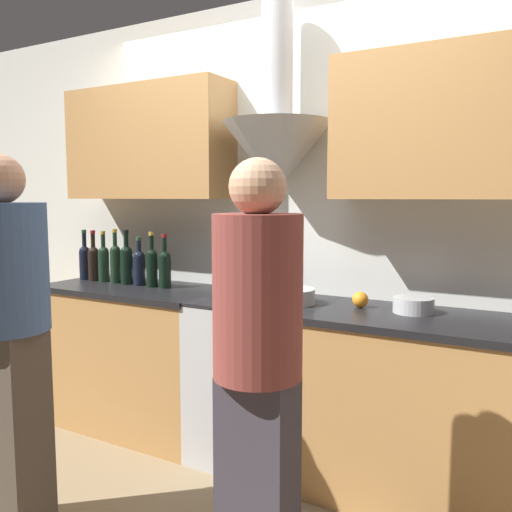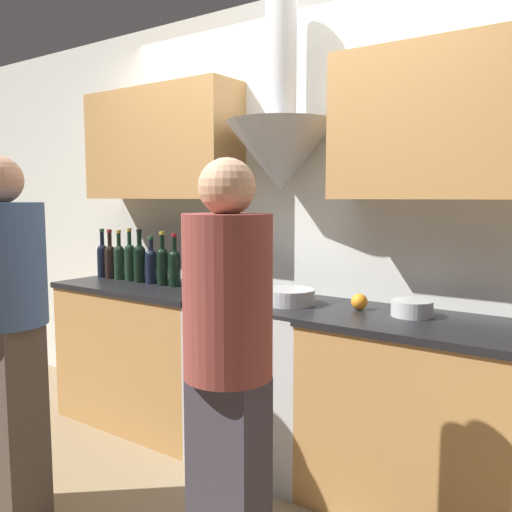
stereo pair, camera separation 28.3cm
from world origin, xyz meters
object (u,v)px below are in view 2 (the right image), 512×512
Objects in this scene: orange_fruit at (359,302)px; wine_bottle_2 at (119,260)px; wine_bottle_0 at (103,258)px; mixing_bowl at (289,297)px; person_foreground_right at (228,365)px; wine_bottle_7 at (174,266)px; person_foreground_left at (6,325)px; stove_range at (267,380)px; wine_bottle_6 at (162,264)px; wine_bottle_5 at (151,264)px; stock_pot at (241,282)px; wine_bottle_4 at (140,261)px; wine_bottle_1 at (110,259)px; saucepan at (412,308)px; wine_bottle_3 at (130,260)px.

wine_bottle_2 is at bearing -179.44° from orange_fruit.
wine_bottle_0 is 1.59m from mixing_bowl.
wine_bottle_7 is at bearing 140.36° from person_foreground_right.
person_foreground_left reaches higher than mixing_bowl.
stove_range is at bearing 60.88° from person_foreground_left.
wine_bottle_6 reaches higher than mixing_bowl.
stock_pot is at bearing -4.11° from wine_bottle_5.
wine_bottle_4 is 1.30× the size of mixing_bowl.
wine_bottle_0 is at bearing 178.22° from stove_range.
stock_pot is (1.16, -0.05, -0.05)m from wine_bottle_1.
wine_bottle_2 is 0.96× the size of wine_bottle_4.
wine_bottle_6 is (0.21, -0.00, -0.00)m from wine_bottle_4.
wine_bottle_1 is 2.10m from person_foreground_right.
wine_bottle_1 is at bearing -179.28° from orange_fruit.
wine_bottle_2 reaches higher than saucepan.
wine_bottle_0 is 1.26× the size of mixing_bowl.
person_foreground_right is at bearing -31.83° from wine_bottle_3.
mixing_bowl is at bearing -2.91° from wine_bottle_4.
wine_bottle_7 reaches higher than orange_fruit.
stock_pot is at bearing -2.36° from wine_bottle_1.
wine_bottle_2 is at bearing -179.40° from wine_bottle_7.
stove_range is 1.37m from person_foreground_left.
wine_bottle_2 is at bearing -179.72° from wine_bottle_5.
orange_fruit is 1.65m from person_foreground_left.
wine_bottle_5 reaches higher than orange_fruit.
wine_bottle_2 is 1.32m from person_foreground_left.
wine_bottle_1 is 1.26× the size of mixing_bowl.
saucepan is at bearing 0.75° from wine_bottle_2.
wine_bottle_5 is at bearing 0.28° from wine_bottle_2.
wine_bottle_6 is 1.28× the size of mixing_bowl.
mixing_bowl is (0.89, -0.07, -0.09)m from wine_bottle_7.
wine_bottle_1 is 1.17m from stock_pot.
wine_bottle_5 is at bearing 104.56° from person_foreground_left.
wine_bottle_4 is 1.82m from saucepan.
wine_bottle_2 is 0.21× the size of person_foreground_right.
stove_range is at bearing -1.33° from wine_bottle_1.
wine_bottle_4 is 1.24m from person_foreground_left.
stove_range is 1.09m from wine_bottle_5.
wine_bottle_5 is (0.31, 0.00, -0.01)m from wine_bottle_2.
wine_bottle_2 is (0.09, 0.01, 0.00)m from wine_bottle_1.
person_foreground_left is (0.51, -1.17, -0.14)m from wine_bottle_3.
wine_bottle_4 is 0.21m from wine_bottle_6.
person_foreground_left is (0.61, -1.17, -0.14)m from wine_bottle_2.
wine_bottle_2 is 0.31m from wine_bottle_5.
wine_bottle_3 is 1.06× the size of wine_bottle_7.
person_foreground_left reaches higher than wine_bottle_1.
wine_bottle_4 is at bearing 176.70° from stock_pot.
wine_bottle_0 is 1.94m from orange_fruit.
person_foreground_right is (0.67, -0.96, -0.11)m from stock_pot.
wine_bottle_4 reaches higher than wine_bottle_5.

